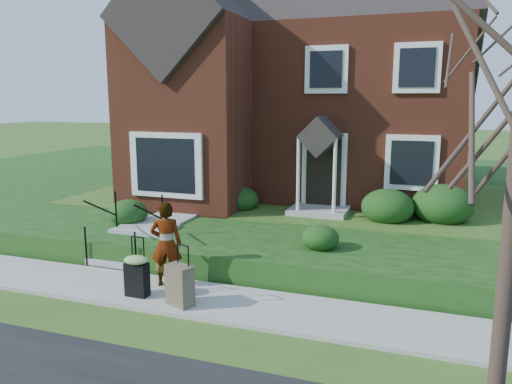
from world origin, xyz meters
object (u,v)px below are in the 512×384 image
at_px(suitcase_olive, 180,285).
at_px(woman, 166,244).
at_px(front_steps, 135,240).
at_px(suitcase_black, 137,273).

bearing_deg(suitcase_olive, woman, 155.17).
bearing_deg(woman, front_steps, -62.60).
bearing_deg(woman, suitcase_olive, 110.08).
relative_size(front_steps, suitcase_black, 1.74).
distance_m(front_steps, suitcase_olive, 3.30).
xyz_separation_m(front_steps, suitcase_black, (1.42, -2.15, 0.05)).
xyz_separation_m(front_steps, woman, (1.68, -1.46, 0.47)).
xyz_separation_m(woman, suitcase_olive, (0.72, -0.81, -0.48)).
xyz_separation_m(suitcase_black, suitcase_olive, (0.98, -0.11, -0.07)).
height_order(front_steps, woman, woman).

